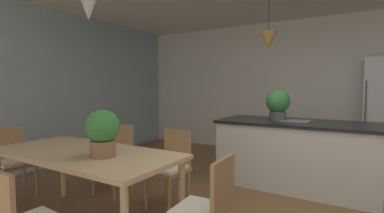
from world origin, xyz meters
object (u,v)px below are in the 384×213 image
at_px(chair_far_left, 115,156).
at_px(kitchen_island, 295,153).
at_px(potted_plant_on_table, 103,131).
at_px(potted_plant_on_island, 278,103).
at_px(dining_table, 84,158).
at_px(chair_far_right, 170,165).
at_px(chair_kitchen_end, 206,210).
at_px(chair_window_end, 13,160).

height_order(chair_far_left, kitchen_island, kitchen_island).
bearing_deg(potted_plant_on_table, potted_plant_on_island, 67.23).
bearing_deg(potted_plant_on_island, chair_far_left, -140.49).
bearing_deg(dining_table, chair_far_right, 61.64).
xyz_separation_m(chair_kitchen_end, chair_window_end, (-2.68, 0.00, 0.00)).
height_order(kitchen_island, potted_plant_on_table, potted_plant_on_table).
relative_size(chair_far_left, potted_plant_on_island, 2.00).
bearing_deg(kitchen_island, potted_plant_on_table, -117.84).
distance_m(chair_far_right, chair_far_left, 0.88).
bearing_deg(chair_window_end, dining_table, -0.20).
distance_m(kitchen_island, potted_plant_on_table, 2.64).
distance_m(dining_table, potted_plant_on_island, 2.62).
relative_size(chair_kitchen_end, potted_plant_on_island, 2.00).
distance_m(chair_kitchen_end, chair_window_end, 2.68).
relative_size(chair_kitchen_end, kitchen_island, 0.42).
height_order(chair_window_end, kitchen_island, kitchen_island).
xyz_separation_m(chair_far_right, chair_far_left, (-0.88, -0.00, 0.00)).
height_order(chair_far_left, potted_plant_on_island, potted_plant_on_island).
xyz_separation_m(dining_table, chair_kitchen_end, (1.34, 0.00, -0.20)).
bearing_deg(chair_kitchen_end, chair_far_left, 155.47).
xyz_separation_m(dining_table, chair_far_right, (0.44, 0.81, -0.20)).
bearing_deg(dining_table, chair_window_end, 179.80).
bearing_deg(chair_far_left, potted_plant_on_island, 39.51).
bearing_deg(chair_kitchen_end, potted_plant_on_table, -177.00).
height_order(dining_table, chair_far_left, chair_far_left).
relative_size(chair_window_end, potted_plant_on_island, 2.00).
relative_size(dining_table, potted_plant_on_island, 4.45).
height_order(chair_far_left, potted_plant_on_table, potted_plant_on_table).
xyz_separation_m(potted_plant_on_island, potted_plant_on_table, (-0.96, -2.29, -0.16)).
xyz_separation_m(kitchen_island, potted_plant_on_island, (-0.25, 0.00, 0.68)).
xyz_separation_m(chair_kitchen_end, potted_plant_on_table, (-1.01, -0.05, 0.50)).
height_order(dining_table, kitchen_island, kitchen_island).
relative_size(chair_far_right, chair_kitchen_end, 1.00).
bearing_deg(chair_far_right, chair_window_end, -155.52).
relative_size(chair_far_right, chair_window_end, 1.00).
bearing_deg(dining_table, chair_far_left, 118.40).
distance_m(chair_window_end, kitchen_island, 3.64).
height_order(chair_far_right, chair_window_end, same).
relative_size(chair_window_end, kitchen_island, 0.42).
relative_size(dining_table, chair_far_right, 2.23).
bearing_deg(chair_kitchen_end, potted_plant_on_island, 91.36).
xyz_separation_m(chair_far_left, potted_plant_on_island, (1.73, 1.42, 0.66)).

